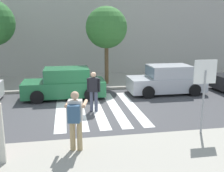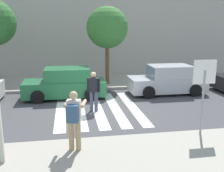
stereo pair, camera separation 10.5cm
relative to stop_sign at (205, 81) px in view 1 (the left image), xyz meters
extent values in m
plane|color=#424244|center=(-3.01, 3.45, -1.90)|extent=(120.00, 120.00, 0.00)
cube|color=#9E998C|center=(-3.01, 9.45, -1.83)|extent=(60.00, 4.80, 0.14)
cube|color=#ADA89E|center=(-3.01, 13.85, 1.70)|extent=(56.00, 4.00, 7.20)
cube|color=silver|center=(-4.61, 3.65, -1.90)|extent=(0.44, 5.20, 0.01)
cube|color=silver|center=(-3.81, 3.65, -1.90)|extent=(0.44, 5.20, 0.01)
cube|color=silver|center=(-3.01, 3.65, -1.90)|extent=(0.44, 5.20, 0.01)
cube|color=silver|center=(-2.21, 3.65, -1.90)|extent=(0.44, 5.20, 0.01)
cube|color=silver|center=(-1.41, 3.65, -1.90)|extent=(0.44, 5.20, 0.01)
cylinder|color=gray|center=(0.00, -0.01, -0.72)|extent=(0.07, 0.07, 2.10)
cube|color=white|center=(0.00, 0.00, 0.28)|extent=(0.76, 0.03, 0.76)
cube|color=red|center=(0.00, 0.02, 0.28)|extent=(0.66, 0.02, 0.66)
cylinder|color=tan|center=(-4.22, -0.51, -1.32)|extent=(0.15, 0.15, 0.88)
cylinder|color=tan|center=(-4.02, -0.56, -1.32)|extent=(0.15, 0.15, 0.88)
cube|color=silver|center=(-4.12, -0.53, -0.58)|extent=(0.42, 0.31, 0.60)
sphere|color=tan|center=(-4.12, -0.53, -0.15)|extent=(0.23, 0.23, 0.23)
cylinder|color=tan|center=(-4.31, -0.27, -0.45)|extent=(0.22, 0.59, 0.10)
cylinder|color=tan|center=(-3.84, -0.37, -0.45)|extent=(0.22, 0.59, 0.10)
cube|color=black|center=(-4.04, -0.14, -0.42)|extent=(0.16, 0.13, 0.10)
cube|color=#335170|center=(-4.17, -0.76, -0.60)|extent=(0.36, 0.26, 0.48)
cylinder|color=#474C60|center=(-3.29, 3.33, -1.46)|extent=(0.15, 0.15, 0.88)
cylinder|color=#474C60|center=(-3.10, 3.26, -1.46)|extent=(0.15, 0.15, 0.88)
cube|color=black|center=(-3.20, 3.30, -0.72)|extent=(0.44, 0.35, 0.60)
sphere|color=tan|center=(-3.20, 3.30, -0.29)|extent=(0.23, 0.23, 0.23)
cylinder|color=black|center=(-3.42, 3.37, -0.74)|extent=(0.10, 0.10, 0.58)
cylinder|color=black|center=(-2.97, 3.22, -0.74)|extent=(0.10, 0.10, 0.58)
cube|color=#236B3D|center=(-4.45, 5.75, -1.38)|extent=(4.10, 1.70, 0.76)
cube|color=#236B3D|center=(-4.30, 5.75, -0.68)|extent=(2.20, 1.56, 0.64)
cube|color=slate|center=(-5.37, 5.75, -0.68)|extent=(0.10, 1.50, 0.54)
cube|color=slate|center=(-3.33, 5.75, -0.68)|extent=(0.10, 1.50, 0.51)
cylinder|color=black|center=(-5.72, 4.90, -1.58)|extent=(0.64, 0.22, 0.64)
cylinder|color=black|center=(-5.72, 6.60, -1.58)|extent=(0.64, 0.22, 0.64)
cylinder|color=black|center=(-3.18, 4.90, -1.58)|extent=(0.64, 0.22, 0.64)
cylinder|color=black|center=(-3.18, 6.60, -1.58)|extent=(0.64, 0.22, 0.64)
cube|color=#B7BABF|center=(1.04, 5.75, -1.38)|extent=(4.10, 1.70, 0.76)
cube|color=#B7BABF|center=(1.19, 5.75, -0.68)|extent=(2.20, 1.56, 0.64)
cube|color=slate|center=(0.12, 5.75, -0.68)|extent=(0.10, 1.50, 0.54)
cube|color=slate|center=(2.16, 5.75, -0.68)|extent=(0.10, 1.50, 0.51)
cylinder|color=black|center=(-0.23, 4.90, -1.58)|extent=(0.64, 0.22, 0.64)
cylinder|color=black|center=(-0.23, 6.60, -1.58)|extent=(0.64, 0.22, 0.64)
cylinder|color=black|center=(2.31, 4.90, -1.58)|extent=(0.64, 0.22, 0.64)
cylinder|color=black|center=(2.31, 6.60, -1.58)|extent=(0.64, 0.22, 0.64)
cylinder|color=black|center=(4.74, 6.60, -1.58)|extent=(0.64, 0.22, 0.64)
cylinder|color=brown|center=(-1.86, 8.21, -0.44)|extent=(0.24, 0.24, 2.65)
sphere|color=#387533|center=(-1.86, 8.21, 1.63)|extent=(2.47, 2.47, 2.47)
camera|label=1|loc=(-4.34, -7.50, 1.67)|focal=42.00mm
camera|label=2|loc=(-4.24, -7.51, 1.67)|focal=42.00mm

